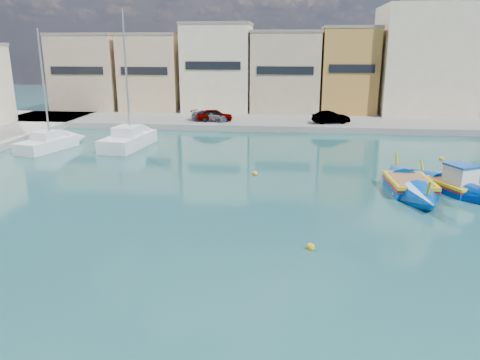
% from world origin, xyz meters
% --- Properties ---
extents(ground, '(160.00, 160.00, 0.00)m').
position_xyz_m(ground, '(0.00, 0.00, 0.00)').
color(ground, '#163C42').
rests_on(ground, ground).
extents(north_quay, '(80.00, 8.00, 0.60)m').
position_xyz_m(north_quay, '(0.00, 32.00, 0.30)').
color(north_quay, gray).
rests_on(north_quay, ground).
extents(north_townhouses, '(83.20, 7.87, 10.19)m').
position_xyz_m(north_townhouses, '(6.68, 39.36, 5.00)').
color(north_townhouses, tan).
rests_on(north_townhouses, ground).
extents(church_block, '(10.00, 10.00, 19.10)m').
position_xyz_m(church_block, '(10.00, 40.00, 8.41)').
color(church_block, beige).
rests_on(church_block, ground).
extents(parked_cars, '(16.52, 2.43, 1.25)m').
position_xyz_m(parked_cars, '(-9.42, 30.50, 1.20)').
color(parked_cars, '#4C1919').
rests_on(parked_cars, north_quay).
extents(luzzu_blue_cabin, '(5.07, 7.50, 2.66)m').
position_xyz_m(luzzu_blue_cabin, '(4.77, 9.77, 0.32)').
color(luzzu_blue_cabin, '#0035A5').
rests_on(luzzu_blue_cabin, ground).
extents(luzzu_green, '(2.73, 8.91, 2.77)m').
position_xyz_m(luzzu_green, '(2.22, 9.47, 0.30)').
color(luzzu_green, '#0047AC').
rests_on(luzzu_green, ground).
extents(yacht_north, '(3.50, 9.13, 11.89)m').
position_xyz_m(yacht_north, '(-18.11, 21.50, 0.47)').
color(yacht_north, white).
rests_on(yacht_north, ground).
extents(yacht_midnorth, '(3.97, 7.57, 10.29)m').
position_xyz_m(yacht_midnorth, '(-24.16, 19.34, 0.41)').
color(yacht_midnorth, white).
rests_on(yacht_midnorth, ground).
extents(mooring_buoys, '(24.33, 24.33, 0.36)m').
position_xyz_m(mooring_buoys, '(2.87, 5.56, 0.08)').
color(mooring_buoys, gold).
rests_on(mooring_buoys, ground).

